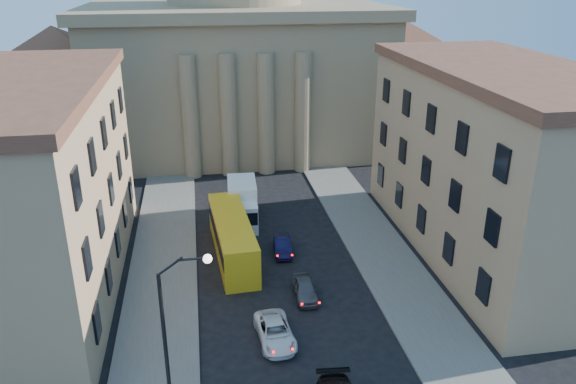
# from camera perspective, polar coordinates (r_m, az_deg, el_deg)

# --- Properties ---
(sidewalk_left) EXTENTS (5.00, 60.00, 0.15)m
(sidewalk_left) POSITION_cam_1_polar(r_m,az_deg,el_deg) (39.65, -12.83, -10.93)
(sidewalk_left) COLOR #5B5953
(sidewalk_left) RESTS_ON ground
(sidewalk_right) EXTENTS (5.00, 60.00, 0.15)m
(sidewalk_right) POSITION_cam_1_polar(r_m,az_deg,el_deg) (41.84, 11.33, -8.90)
(sidewalk_right) COLOR #5B5953
(sidewalk_right) RESTS_ON ground
(church) EXTENTS (68.02, 28.76, 36.60)m
(church) POSITION_cam_1_polar(r_m,az_deg,el_deg) (71.63, -5.28, 14.40)
(church) COLOR #907D58
(church) RESTS_ON ground
(building_left) EXTENTS (11.60, 26.60, 14.70)m
(building_left) POSITION_cam_1_polar(r_m,az_deg,el_deg) (41.52, -25.21, 0.35)
(building_left) COLOR tan
(building_left) RESTS_ON ground
(building_right) EXTENTS (11.60, 26.60, 14.70)m
(building_right) POSITION_cam_1_polar(r_m,az_deg,el_deg) (45.63, 20.36, 2.94)
(building_right) COLOR tan
(building_right) RESTS_ON ground
(street_lamp) EXTENTS (2.62, 0.44, 8.83)m
(street_lamp) POSITION_cam_1_polar(r_m,az_deg,el_deg) (28.35, -11.48, -12.83)
(street_lamp) COLOR black
(street_lamp) RESTS_ON ground
(car_left_mid) EXTENTS (2.34, 4.57, 1.24)m
(car_left_mid) POSITION_cam_1_polar(r_m,az_deg,el_deg) (35.11, -1.32, -14.03)
(car_left_mid) COLOR white
(car_left_mid) RESTS_ON ground
(car_right_far) EXTENTS (1.56, 3.71, 1.25)m
(car_right_far) POSITION_cam_1_polar(r_m,az_deg,el_deg) (39.15, 1.73, -9.83)
(car_right_far) COLOR #4C4D51
(car_right_far) RESTS_ON ground
(car_right_distant) EXTENTS (1.56, 3.80, 1.22)m
(car_right_distant) POSITION_cam_1_polar(r_m,az_deg,el_deg) (44.80, -0.57, -5.45)
(car_right_distant) COLOR black
(car_right_distant) RESTS_ON ground
(city_bus) EXTENTS (3.25, 11.34, 3.16)m
(city_bus) POSITION_cam_1_polar(r_m,az_deg,el_deg) (44.06, -5.68, -4.48)
(city_bus) COLOR gold
(city_bus) RESTS_ON ground
(box_truck) EXTENTS (2.77, 6.39, 3.45)m
(box_truck) POSITION_cam_1_polar(r_m,az_deg,el_deg) (49.93, -4.64, -1.22)
(box_truck) COLOR white
(box_truck) RESTS_ON ground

